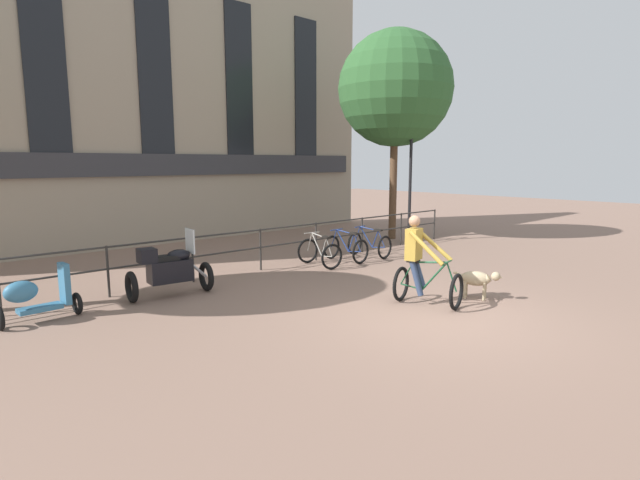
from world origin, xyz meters
The scene contains 12 objects.
ground_plane centered at (0.00, 0.00, 0.00)m, with size 60.00×60.00×0.00m, color #846656.
canal_railing centered at (0.00, 5.20, 0.71)m, with size 15.05×0.05×1.05m.
building_facade centered at (0.00, 10.99, 4.94)m, with size 18.00×0.72×9.93m.
cyclist_with_bike centered at (0.45, 0.65, 0.76)m, with size 0.94×1.30×1.70m.
dog centered at (1.59, 0.11, 0.40)m, with size 0.46×0.90×0.58m.
parked_motorcycle centered at (-2.83, 4.40, 0.56)m, with size 1.71×0.80×1.35m.
parked_bicycle_near_lamp centered at (1.41, 4.54, 0.36)m, with size 0.77×1.17×0.86m.
parked_bicycle_mid_left centered at (2.38, 4.54, 0.36)m, with size 0.73×1.15×0.86m.
parked_bicycle_mid_right centered at (3.36, 4.54, 0.36)m, with size 0.78×1.17×0.86m.
parked_scooter centered at (-5.24, 4.38, 0.46)m, with size 1.30×0.47×0.96m.
street_lamp centered at (6.38, 5.46, 2.33)m, with size 0.28×0.28×4.14m.
tree_canalside_right centered at (6.53, 6.30, 5.14)m, with size 3.90×3.90×7.10m.
Camera 1 is at (-7.24, -4.84, 2.70)m, focal length 28.00 mm.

